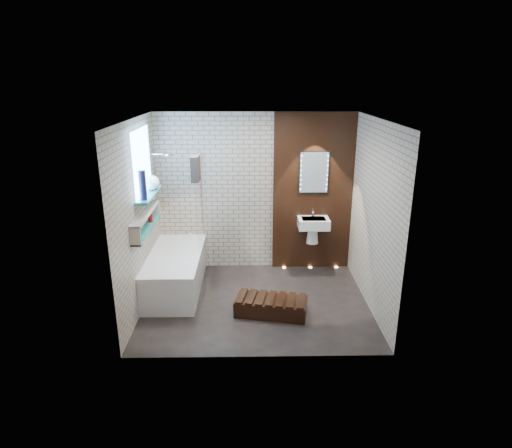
{
  "coord_description": "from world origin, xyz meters",
  "views": [
    {
      "loc": [
        -0.1,
        -5.64,
        3.11
      ],
      "look_at": [
        0.0,
        0.15,
        1.15
      ],
      "focal_mm": 30.66,
      "sensor_mm": 36.0,
      "label": 1
    }
  ],
  "objects_px": {
    "led_mirror": "(314,173)",
    "washbasin": "(313,226)",
    "bathtub": "(175,271)",
    "bath_screen": "(199,201)",
    "walnut_step": "(271,307)"
  },
  "relations": [
    {
      "from": "led_mirror",
      "to": "washbasin",
      "type": "bearing_deg",
      "value": -90.0
    },
    {
      "from": "bathtub",
      "to": "bath_screen",
      "type": "xyz_separation_m",
      "value": [
        0.35,
        0.44,
        0.99
      ]
    },
    {
      "from": "bathtub",
      "to": "bath_screen",
      "type": "bearing_deg",
      "value": 51.1
    },
    {
      "from": "bath_screen",
      "to": "led_mirror",
      "type": "xyz_separation_m",
      "value": [
        1.82,
        0.34,
        0.37
      ]
    },
    {
      "from": "bath_screen",
      "to": "led_mirror",
      "type": "bearing_deg",
      "value": 10.66
    },
    {
      "from": "bath_screen",
      "to": "led_mirror",
      "type": "relative_size",
      "value": 2.0
    },
    {
      "from": "bathtub",
      "to": "walnut_step",
      "type": "height_order",
      "value": "bathtub"
    },
    {
      "from": "bath_screen",
      "to": "walnut_step",
      "type": "relative_size",
      "value": 1.44
    },
    {
      "from": "bathtub",
      "to": "led_mirror",
      "type": "height_order",
      "value": "led_mirror"
    },
    {
      "from": "washbasin",
      "to": "led_mirror",
      "type": "relative_size",
      "value": 0.83
    },
    {
      "from": "bathtub",
      "to": "washbasin",
      "type": "height_order",
      "value": "washbasin"
    },
    {
      "from": "walnut_step",
      "to": "bath_screen",
      "type": "bearing_deg",
      "value": 131.42
    },
    {
      "from": "washbasin",
      "to": "walnut_step",
      "type": "distance_m",
      "value": 1.73
    },
    {
      "from": "bathtub",
      "to": "walnut_step",
      "type": "relative_size",
      "value": 1.8
    },
    {
      "from": "bath_screen",
      "to": "bathtub",
      "type": "bearing_deg",
      "value": -128.9
    }
  ]
}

